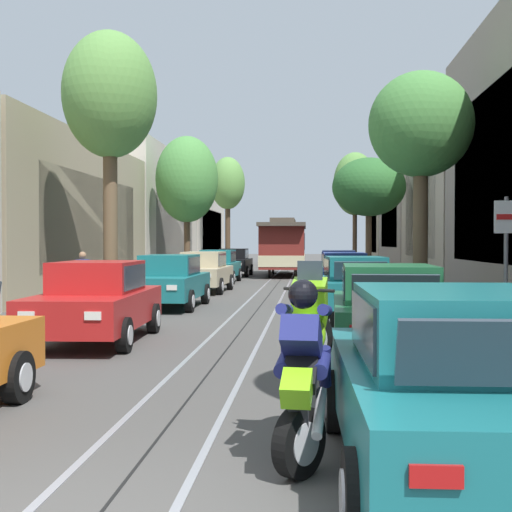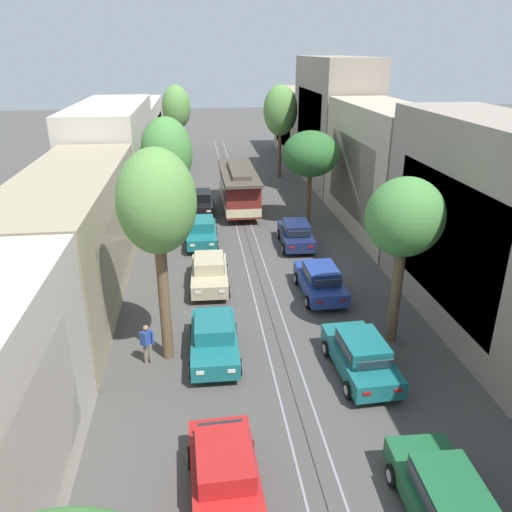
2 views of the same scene
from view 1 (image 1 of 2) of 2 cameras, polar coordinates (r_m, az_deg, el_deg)
The scene contains 24 objects.
ground_plane at distance 30.19m, azimuth 1.63°, elevation -2.56°, with size 163.38×163.38×0.00m, color #4C4947.
trolley_track_rails at distance 34.72m, azimuth 2.00°, elevation -2.06°, with size 1.14×73.35×0.01m.
building_facade_left at distance 37.65m, azimuth -12.29°, elevation 3.17°, with size 5.30×65.05×7.63m.
building_facade_right at distance 34.75m, azimuth 17.44°, elevation 5.52°, with size 5.06×65.05×10.80m.
parked_car_red_second_left at distance 13.85m, azimuth -13.17°, elevation -3.69°, with size 2.10×4.41×1.58m.
parked_car_teal_mid_left at distance 20.61m, azimuth -7.26°, elevation -2.08°, with size 2.04×4.38×1.58m.
parked_car_beige_fourth_left at distance 26.89m, azimuth -4.43°, elevation -1.31°, with size 2.07×4.39×1.58m.
parked_car_teal_fifth_left at distance 33.13m, azimuth -3.21°, elevation -0.84°, with size 2.03×4.37×1.58m.
parked_car_black_sixth_left at distance 39.71m, azimuth -1.86°, elevation -0.51°, with size 2.03×4.37×1.58m.
parked_car_teal_near_right at distance 5.95m, azimuth 16.08°, elevation -10.19°, with size 2.05×4.38×1.58m.
parked_car_green_second_right at distance 11.80m, azimuth 10.95°, elevation -4.52°, with size 2.10×4.40×1.58m.
parked_car_teal_mid_right at distance 18.35m, azimuth 8.23°, elevation -2.48°, with size 2.13×4.42×1.58m.
parked_car_blue_fourth_right at distance 24.95m, azimuth 7.35°, elevation -1.51°, with size 2.03×4.37×1.58m.
parked_car_navy_fifth_right at distance 31.75m, azimuth 6.92°, elevation -0.94°, with size 2.13×4.42×1.58m.
street_tree_kerb_left_second at distance 21.61m, azimuth -12.10°, elevation 12.75°, with size 2.83×3.06×8.33m.
street_tree_kerb_left_mid at distance 36.23m, azimuth -5.78°, elevation 6.35°, with size 3.28×3.58×7.52m.
street_tree_kerb_left_fourth at distance 51.95m, azimuth -2.38°, elevation 5.98°, with size 2.61×2.78×8.40m.
street_tree_kerb_right_second at distance 21.01m, azimuth 13.60°, elevation 10.37°, with size 3.07×2.77×6.99m.
street_tree_kerb_right_mid at distance 36.42m, azimuth 9.40°, elevation 5.67°, with size 3.84×3.86×6.38m.
street_tree_kerb_right_fourth at distance 50.14m, azimuth 8.26°, elevation 5.94°, with size 3.12×2.89×8.46m.
cable_car_trolley at distance 39.57m, azimuth 2.31°, elevation 0.74°, with size 2.61×9.14×3.28m.
motorcycle_with_rider at distance 6.18m, azimuth 4.14°, elevation -8.41°, with size 0.55×1.86×1.79m.
pedestrian_on_left_pavement at distance 21.08m, azimuth -14.27°, elevation -1.62°, with size 0.55×0.42×1.68m.
street_sign_post at distance 10.72m, azimuth 20.14°, elevation -0.63°, with size 0.36×0.07×2.64m.
Camera 1 is at (1.51, -3.95, 1.97)m, focal length 47.93 mm.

